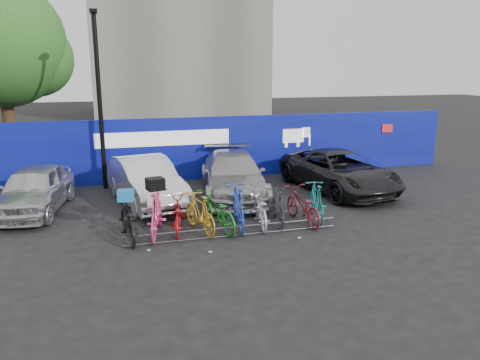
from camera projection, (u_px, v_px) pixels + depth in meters
name	position (u px, v px, depth m)	size (l,w,h in m)	color
ground	(229.00, 229.00, 12.61)	(100.00, 100.00, 0.00)	black
hoarding	(190.00, 149.00, 17.94)	(22.00, 0.18, 2.40)	#090B7D
tree	(6.00, 46.00, 19.05)	(5.40, 5.20, 7.80)	#382314
lamppost	(99.00, 96.00, 16.05)	(0.25, 0.50, 6.11)	black
bike_rack	(234.00, 231.00, 12.01)	(5.60, 0.03, 0.30)	#595B60
car_0	(34.00, 189.00, 14.02)	(1.66, 4.12, 1.40)	#B1B2B6
car_1	(146.00, 181.00, 14.87)	(1.54, 4.43, 1.46)	silver
car_2	(233.00, 175.00, 15.73)	(2.03, 4.99, 1.45)	#9D9CA1
car_3	(339.00, 171.00, 16.38)	(2.34, 5.07, 1.41)	black
bike_0	(127.00, 220.00, 11.78)	(0.68, 1.94, 1.02)	black
bike_1	(157.00, 213.00, 12.04)	(0.58, 2.04, 1.22)	#EC4184
bike_2	(177.00, 215.00, 12.33)	(0.62, 1.79, 0.94)	#B60E16
bike_3	(200.00, 213.00, 12.31)	(0.49, 1.75, 1.05)	gold
bike_4	(217.00, 211.00, 12.49)	(0.69, 1.97, 1.03)	#166C1C
bike_5	(238.00, 207.00, 12.62)	(0.56, 1.98, 1.19)	#2442AC
bike_6	(260.00, 208.00, 12.83)	(0.66, 1.89, 0.99)	#ADAEB5
bike_7	(278.00, 206.00, 12.98)	(0.47, 1.66, 1.00)	#2A2A2D
bike_8	(303.00, 206.00, 13.03)	(0.66, 1.89, 0.99)	maroon
bike_9	(316.00, 201.00, 13.33)	(0.50, 1.79, 1.07)	#167976
cargo_crate	(126.00, 195.00, 11.63)	(0.39, 0.30, 0.28)	blue
cargo_topcase	(155.00, 184.00, 11.86)	(0.42, 0.38, 0.31)	black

